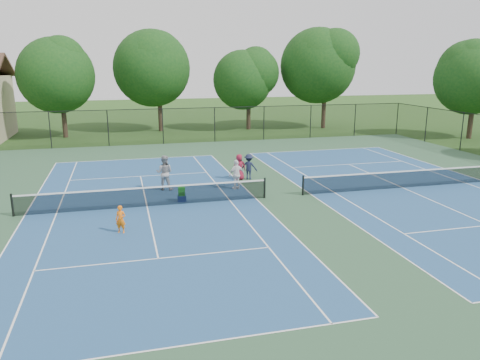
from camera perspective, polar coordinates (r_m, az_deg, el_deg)
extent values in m
plane|color=#234716|center=(24.41, 5.36, -2.03)|extent=(140.00, 140.00, 0.00)
cube|color=#305638|center=(24.41, 5.36, -2.03)|extent=(36.00, 36.00, 0.01)
cube|color=navy|center=(23.07, -11.27, -3.19)|extent=(10.97, 23.77, 0.00)
cube|color=white|center=(34.61, -12.47, 2.52)|extent=(10.97, 0.06, 0.00)
cube|color=white|center=(12.23, -7.65, -19.48)|extent=(10.97, 0.06, 0.00)
cube|color=white|center=(23.48, -24.77, -3.94)|extent=(0.06, 23.77, 0.00)
cube|color=white|center=(23.95, 1.94, -2.26)|extent=(0.06, 23.77, 0.00)
cube|color=white|center=(23.26, -21.45, -3.77)|extent=(0.06, 23.77, 0.00)
cube|color=white|center=(23.62, -1.25, -2.50)|extent=(0.06, 23.77, 0.00)
cube|color=white|center=(29.25, -12.03, 0.45)|extent=(8.23, 0.06, 0.00)
cube|color=white|center=(17.06, -9.93, -9.40)|extent=(8.23, 0.06, 0.00)
cube|color=white|center=(23.07, -11.27, -3.18)|extent=(0.06, 12.80, 0.00)
cylinder|color=black|center=(23.43, -26.02, -2.78)|extent=(0.10, 0.10, 1.07)
cylinder|color=black|center=(23.94, 3.02, -0.99)|extent=(0.10, 0.10, 1.07)
cube|color=black|center=(22.94, -11.32, -2.09)|extent=(11.90, 0.01, 0.90)
cube|color=white|center=(22.82, -11.38, -0.93)|extent=(11.90, 0.04, 0.07)
cube|color=navy|center=(27.52, 19.22, -0.90)|extent=(10.97, 23.77, 0.00)
cube|color=white|center=(37.72, 9.31, 3.61)|extent=(10.97, 0.06, 0.00)
cube|color=white|center=(24.95, 8.64, -1.75)|extent=(0.06, 23.77, 0.00)
cube|color=white|center=(25.50, 11.47, -1.52)|extent=(0.06, 23.77, 0.00)
cube|color=white|center=(29.96, 25.80, -0.34)|extent=(0.06, 23.77, 0.00)
cube|color=white|center=(32.87, 13.12, 1.88)|extent=(8.23, 0.06, 0.00)
cube|color=white|center=(27.52, 19.22, -0.89)|extent=(0.06, 12.80, 0.00)
cylinder|color=black|center=(24.64, 7.68, -0.66)|extent=(0.10, 0.10, 1.07)
cube|color=black|center=(27.41, 19.29, 0.03)|extent=(11.90, 0.01, 0.90)
cube|color=white|center=(27.30, 19.37, 1.01)|extent=(11.90, 0.04, 0.07)
cylinder|color=black|center=(40.75, -22.14, 5.65)|extent=(0.08, 0.08, 3.00)
cylinder|color=black|center=(40.40, -15.79, 6.09)|extent=(0.08, 0.08, 3.00)
cylinder|color=black|center=(40.54, -9.39, 6.45)|extent=(0.08, 0.08, 3.00)
cylinder|color=black|center=(41.18, -3.10, 6.74)|extent=(0.08, 0.08, 3.00)
cylinder|color=black|center=(42.29, 2.93, 6.93)|extent=(0.08, 0.08, 3.00)
cylinder|color=black|center=(43.83, 8.60, 7.05)|extent=(0.08, 0.08, 3.00)
cylinder|color=black|center=(45.77, 13.83, 7.09)|extent=(0.08, 0.08, 3.00)
cylinder|color=black|center=(48.05, 18.61, 7.08)|extent=(0.08, 0.08, 3.00)
cylinder|color=black|center=(40.85, 25.43, 5.34)|extent=(0.08, 0.08, 3.00)
cylinder|color=black|center=(44.37, 21.75, 6.29)|extent=(0.08, 0.08, 3.00)
cube|color=black|center=(41.18, -3.10, 6.74)|extent=(36.00, 0.01, 3.00)
cube|color=black|center=(41.01, -3.13, 8.82)|extent=(36.00, 0.05, 0.05)
cylinder|color=#2D2116|center=(46.56, -20.66, 7.20)|extent=(0.44, 0.44, 3.78)
sphere|color=#0F3913|center=(46.32, -21.07, 11.81)|extent=(6.80, 6.80, 6.80)
sphere|color=#0F3913|center=(46.31, -21.14, 12.63)|extent=(5.58, 5.58, 5.58)
sphere|color=#0F3913|center=(46.31, -21.21, 13.44)|extent=(4.35, 4.35, 4.35)
cylinder|color=#2D2116|center=(48.44, -9.71, 8.34)|extent=(0.44, 0.44, 4.14)
sphere|color=#0F3913|center=(48.21, -9.92, 13.26)|extent=(7.60, 7.60, 7.60)
sphere|color=#0F3913|center=(48.21, -9.95, 14.00)|extent=(6.23, 6.23, 6.23)
sphere|color=#0F3913|center=(48.22, -9.98, 14.74)|extent=(4.86, 4.86, 4.86)
cylinder|color=#2D2116|center=(49.07, 1.04, 8.19)|extent=(0.44, 0.44, 3.42)
sphere|color=#0F3913|center=(48.84, 1.06, 12.11)|extent=(6.00, 6.00, 6.00)
sphere|color=#0F3913|center=(48.82, 1.06, 12.93)|extent=(4.92, 4.92, 4.92)
sphere|color=#0F3913|center=(48.82, 1.07, 13.76)|extent=(3.84, 3.84, 3.84)
cylinder|color=#2D2116|center=(50.83, 10.18, 8.68)|extent=(0.44, 0.44, 4.32)
sphere|color=#0F3913|center=(50.62, 10.39, 13.54)|extent=(7.80, 7.80, 7.80)
sphere|color=#0F3913|center=(50.62, 10.43, 14.23)|extent=(6.40, 6.40, 6.40)
sphere|color=#0F3913|center=(50.63, 10.46, 14.93)|extent=(4.99, 4.99, 4.99)
cylinder|color=#2D2116|center=(47.82, 26.32, 6.70)|extent=(0.44, 0.44, 3.60)
sphere|color=#0F3913|center=(47.58, 26.80, 11.00)|extent=(6.60, 6.60, 6.60)
sphere|color=#0F3913|center=(47.57, 26.89, 11.81)|extent=(5.41, 5.41, 5.41)
sphere|color=#0F3913|center=(47.56, 26.98, 12.62)|extent=(4.22, 4.22, 4.22)
imported|color=orange|center=(19.66, -14.34, -4.68)|extent=(0.49, 0.41, 1.15)
imported|color=gray|center=(25.71, -9.19, 0.88)|extent=(1.12, 0.99, 1.92)
imported|color=white|center=(25.58, -0.42, 0.68)|extent=(1.04, 0.69, 1.64)
imported|color=#1A2039|center=(27.77, 1.10, 1.64)|extent=(1.14, 0.95, 1.53)
imported|color=maroon|center=(27.65, -0.10, 1.59)|extent=(0.82, 0.61, 1.54)
cube|color=navy|center=(23.62, -7.10, -2.24)|extent=(0.43, 0.32, 0.31)
cube|color=green|center=(23.52, -7.13, -1.37)|extent=(0.38, 0.33, 0.44)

